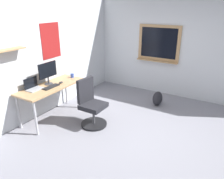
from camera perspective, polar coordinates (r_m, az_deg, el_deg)
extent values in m
plane|color=gray|center=(3.98, 8.90, -13.71)|extent=(5.20, 5.20, 0.00)
cube|color=silver|center=(4.81, -18.44, 8.70)|extent=(5.00, 0.10, 2.60)
cube|color=tan|center=(4.15, -26.17, 9.26)|extent=(0.68, 0.20, 0.02)
cube|color=#A51E1E|center=(4.92, -15.80, 12.22)|extent=(0.52, 0.01, 0.74)
cube|color=silver|center=(5.71, 19.31, 10.48)|extent=(0.10, 5.00, 2.60)
cube|color=tan|center=(5.82, 12.20, 11.89)|extent=(0.04, 1.10, 0.90)
cube|color=black|center=(5.81, 12.15, 11.87)|extent=(0.01, 0.94, 0.76)
cube|color=tan|center=(5.88, 11.70, 7.36)|extent=(0.12, 1.10, 0.03)
cube|color=tan|center=(4.62, -15.67, 0.82)|extent=(1.46, 0.59, 0.03)
cylinder|color=#B7B7BC|center=(4.20, -19.43, -7.18)|extent=(0.04, 0.04, 0.69)
cylinder|color=#B7B7BC|center=(5.05, -7.99, -1.19)|extent=(0.04, 0.04, 0.69)
cylinder|color=#B7B7BC|center=(4.55, -23.33, -5.50)|extent=(0.04, 0.04, 0.69)
cylinder|color=#B7B7BC|center=(5.34, -11.97, -0.17)|extent=(0.04, 0.04, 0.69)
cylinder|color=black|center=(4.46, -4.76, -9.00)|extent=(0.52, 0.52, 0.04)
cylinder|color=#4C4C51|center=(4.36, -4.83, -6.85)|extent=(0.05, 0.05, 0.34)
cube|color=#232328|center=(4.27, -4.92, -4.31)|extent=(0.44, 0.44, 0.09)
cube|color=#232328|center=(4.28, -7.01, -0.13)|extent=(0.41, 0.12, 0.48)
cube|color=#ADAFB5|center=(4.49, -19.60, 0.08)|extent=(0.31, 0.21, 0.02)
cube|color=black|center=(4.52, -20.59, 1.66)|extent=(0.31, 0.01, 0.21)
cylinder|color=#38383D|center=(4.71, -16.27, 1.45)|extent=(0.17, 0.17, 0.01)
cylinder|color=#38383D|center=(4.68, -16.36, 2.33)|extent=(0.03, 0.03, 0.14)
cube|color=black|center=(4.61, -16.57, 4.95)|extent=(0.46, 0.02, 0.31)
cube|color=black|center=(4.51, -15.70, 0.68)|extent=(0.37, 0.13, 0.02)
ellipsoid|color=#262628|center=(4.69, -13.28, 1.81)|extent=(0.10, 0.06, 0.03)
cylinder|color=#334CA5|center=(5.01, -10.43, 3.63)|extent=(0.08, 0.08, 0.09)
ellipsoid|color=#232328|center=(5.31, 11.86, -2.34)|extent=(0.32, 0.22, 0.34)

